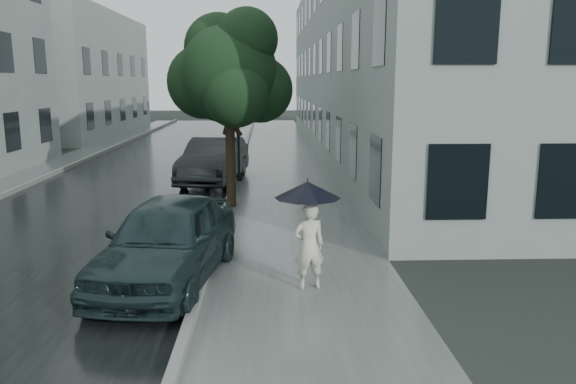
{
  "coord_description": "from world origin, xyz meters",
  "views": [
    {
      "loc": [
        -0.42,
        -9.18,
        3.54
      ],
      "look_at": [
        0.0,
        2.1,
        1.3
      ],
      "focal_mm": 35.0,
      "sensor_mm": 36.0,
      "label": 1
    }
  ],
  "objects_px": {
    "lamp_post": "(233,98)",
    "street_tree": "(229,73)",
    "car_near": "(168,240)",
    "pedestrian": "(309,246)",
    "car_far": "(214,160)"
  },
  "relations": [
    {
      "from": "pedestrian",
      "to": "car_far",
      "type": "relative_size",
      "value": 0.32
    },
    {
      "from": "lamp_post",
      "to": "pedestrian",
      "type": "bearing_deg",
      "value": -66.59
    },
    {
      "from": "lamp_post",
      "to": "street_tree",
      "type": "bearing_deg",
      "value": -74.45
    },
    {
      "from": "street_tree",
      "to": "lamp_post",
      "type": "height_order",
      "value": "street_tree"
    },
    {
      "from": "pedestrian",
      "to": "street_tree",
      "type": "xyz_separation_m",
      "value": [
        -1.74,
        6.63,
        2.99
      ]
    },
    {
      "from": "lamp_post",
      "to": "car_near",
      "type": "bearing_deg",
      "value": -79.8
    },
    {
      "from": "car_near",
      "to": "lamp_post",
      "type": "bearing_deg",
      "value": 95.37
    },
    {
      "from": "street_tree",
      "to": "lamp_post",
      "type": "relative_size",
      "value": 1.06
    },
    {
      "from": "pedestrian",
      "to": "lamp_post",
      "type": "xyz_separation_m",
      "value": [
        -1.88,
        10.81,
        2.19
      ]
    },
    {
      "from": "car_near",
      "to": "car_far",
      "type": "height_order",
      "value": "car_far"
    },
    {
      "from": "pedestrian",
      "to": "street_tree",
      "type": "distance_m",
      "value": 7.48
    },
    {
      "from": "street_tree",
      "to": "car_far",
      "type": "xyz_separation_m",
      "value": [
        -0.85,
        3.89,
        -2.97
      ]
    },
    {
      "from": "lamp_post",
      "to": "car_near",
      "type": "xyz_separation_m",
      "value": [
        -0.6,
        -10.35,
        -2.19
      ]
    },
    {
      "from": "street_tree",
      "to": "car_near",
      "type": "xyz_separation_m",
      "value": [
        -0.75,
        -6.17,
        -2.99
      ]
    },
    {
      "from": "pedestrian",
      "to": "car_near",
      "type": "xyz_separation_m",
      "value": [
        -2.49,
        0.46,
        0.0
      ]
    }
  ]
}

